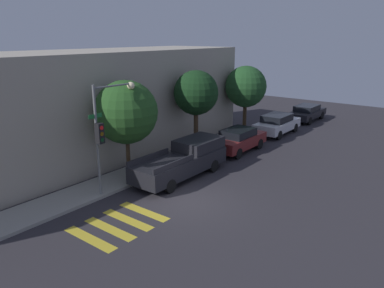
{
  "coord_description": "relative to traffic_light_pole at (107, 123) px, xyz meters",
  "views": [
    {
      "loc": [
        -11.95,
        -9.62,
        7.16
      ],
      "look_at": [
        3.09,
        2.1,
        1.6
      ],
      "focal_mm": 35.0,
      "sensor_mm": 36.0,
      "label": 1
    }
  ],
  "objects": [
    {
      "name": "sedan_near_corner",
      "position": [
        9.38,
        -1.27,
        -2.63
      ],
      "size": [
        4.28,
        1.76,
        1.49
      ],
      "color": "maroon",
      "rests_on": "ground"
    },
    {
      "name": "sedan_middle",
      "position": [
        14.92,
        -1.27,
        -2.62
      ],
      "size": [
        4.5,
        1.86,
        1.51
      ],
      "color": "silver",
      "rests_on": "ground"
    },
    {
      "name": "tree_near_corner",
      "position": [
        2.0,
        0.93,
        0.03
      ],
      "size": [
        3.21,
        3.21,
        5.06
      ],
      "color": "#42301E",
      "rests_on": "ground"
    },
    {
      "name": "tree_far_end",
      "position": [
        13.86,
        0.93,
        0.07
      ],
      "size": [
        3.05,
        3.05,
        5.03
      ],
      "color": "#42301E",
      "rests_on": "ground"
    },
    {
      "name": "building_row",
      "position": [
        1.47,
        5.33,
        -0.27
      ],
      "size": [
        26.0,
        6.0,
        6.3
      ],
      "primitive_type": "cube",
      "color": "#A89E8E",
      "rests_on": "ground"
    },
    {
      "name": "crosswalk",
      "position": [
        -1.8,
        -2.57,
        -3.42
      ],
      "size": [
        3.23,
        2.6,
        0.0
      ],
      "color": "gold",
      "rests_on": "ground"
    },
    {
      "name": "sidewalk",
      "position": [
        1.47,
        0.88,
        -3.35
      ],
      "size": [
        26.0,
        2.1,
        0.14
      ],
      "primitive_type": "cube",
      "color": "gray",
      "rests_on": "ground"
    },
    {
      "name": "ground_plane",
      "position": [
        1.47,
        -3.37,
        -3.42
      ],
      "size": [
        60.0,
        60.0,
        0.0
      ],
      "primitive_type": "plane",
      "color": "#2D2B30"
    },
    {
      "name": "sedan_far_end",
      "position": [
        20.79,
        -1.27,
        -2.68
      ],
      "size": [
        4.63,
        1.81,
        1.37
      ],
      "color": "black",
      "rests_on": "ground"
    },
    {
      "name": "traffic_light_pole",
      "position": [
        0.0,
        0.0,
        0.0
      ],
      "size": [
        2.68,
        0.56,
        5.14
      ],
      "color": "slate",
      "rests_on": "ground"
    },
    {
      "name": "tree_midblock",
      "position": [
        7.78,
        0.93,
        0.32
      ],
      "size": [
        2.77,
        2.77,
        5.14
      ],
      "color": "#42301E",
      "rests_on": "ground"
    },
    {
      "name": "pickup_truck",
      "position": [
        3.9,
        -1.27,
        -2.51
      ],
      "size": [
        5.78,
        1.94,
        1.78
      ],
      "color": "black",
      "rests_on": "ground"
    }
  ]
}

